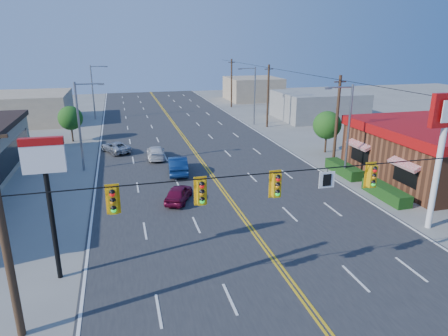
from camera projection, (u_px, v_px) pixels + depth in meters
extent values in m
plane|color=gray|center=(295.00, 289.00, 19.08)|extent=(160.00, 160.00, 0.00)
cube|color=#2D2D30|center=(206.00, 167.00, 37.49)|extent=(20.00, 120.00, 0.06)
cylinder|color=#47301E|center=(3.00, 234.00, 14.78)|extent=(0.32, 0.32, 9.00)
cylinder|color=black|center=(303.00, 170.00, 17.26)|extent=(24.00, 0.05, 0.05)
cube|color=white|center=(327.00, 180.00, 17.72)|extent=(0.75, 0.04, 0.75)
cube|color=#D89E0C|center=(113.00, 201.00, 15.48)|extent=(0.55, 0.34, 1.25)
cube|color=#D89E0C|center=(201.00, 192.00, 16.33)|extent=(0.55, 0.34, 1.25)
cube|color=#D89E0C|center=(276.00, 185.00, 17.14)|extent=(0.55, 0.34, 1.25)
cube|color=#D89E0C|center=(372.00, 176.00, 18.29)|extent=(0.55, 0.34, 1.25)
cube|color=#194214|center=(363.00, 180.00, 32.81)|extent=(1.20, 9.00, 0.90)
cylinder|color=white|center=(436.00, 175.00, 24.40)|extent=(0.36, 0.36, 7.00)
cube|color=#A50C0C|center=(448.00, 110.00, 23.18)|extent=(2.20, 0.36, 2.00)
cylinder|color=black|center=(53.00, 223.00, 19.16)|extent=(0.24, 0.24, 6.00)
cube|color=white|center=(44.00, 159.00, 18.19)|extent=(1.90, 0.30, 1.30)
cylinder|color=gray|center=(348.00, 133.00, 33.45)|extent=(0.20, 0.20, 8.00)
cylinder|color=gray|center=(341.00, 87.00, 32.03)|extent=(2.20, 0.12, 0.12)
cube|color=gray|center=(328.00, 88.00, 31.77)|extent=(0.50, 0.25, 0.15)
cylinder|color=gray|center=(255.00, 96.00, 55.55)|extent=(0.20, 0.20, 8.00)
cylinder|color=gray|center=(248.00, 68.00, 54.13)|extent=(2.20, 0.12, 0.12)
cube|color=gray|center=(240.00, 69.00, 53.87)|extent=(0.50, 0.25, 0.15)
cylinder|color=gray|center=(79.00, 128.00, 35.43)|extent=(0.20, 0.20, 8.00)
cylinder|color=gray|center=(88.00, 84.00, 34.55)|extent=(2.20, 0.12, 0.12)
cube|color=gray|center=(101.00, 84.00, 34.83)|extent=(0.50, 0.25, 0.15)
cylinder|color=gray|center=(93.00, 93.00, 59.37)|extent=(0.20, 0.20, 8.00)
cylinder|color=gray|center=(98.00, 66.00, 58.49)|extent=(2.20, 0.12, 0.12)
cube|color=gray|center=(106.00, 67.00, 58.77)|extent=(0.50, 0.25, 0.15)
cylinder|color=#47301E|center=(337.00, 121.00, 37.37)|extent=(0.28, 0.28, 8.40)
cylinder|color=#47301E|center=(268.00, 96.00, 53.94)|extent=(0.28, 0.28, 8.40)
cylinder|color=#47301E|center=(232.00, 83.00, 70.52)|extent=(0.28, 0.28, 8.40)
cylinder|color=#47301E|center=(326.00, 143.00, 42.33)|extent=(0.20, 0.20, 2.10)
sphere|color=#235B19|center=(327.00, 125.00, 41.75)|extent=(2.94, 2.94, 2.94)
cylinder|color=#47301E|center=(72.00, 133.00, 46.90)|extent=(0.20, 0.20, 2.00)
sphere|color=#235B19|center=(70.00, 118.00, 46.36)|extent=(2.80, 2.80, 2.80)
cube|color=gray|center=(318.00, 105.00, 60.69)|extent=(12.00, 10.00, 4.00)
cube|color=tan|center=(29.00, 108.00, 57.75)|extent=(11.00, 12.00, 4.20)
cube|color=tan|center=(253.00, 89.00, 80.16)|extent=(10.00, 10.00, 4.40)
imported|color=maroon|center=(179.00, 194.00, 29.29)|extent=(2.78, 3.87, 1.22)
imported|color=navy|center=(178.00, 165.00, 35.55)|extent=(2.03, 4.74, 1.52)
imported|color=silver|center=(156.00, 153.00, 40.06)|extent=(1.94, 4.32, 1.23)
imported|color=#B9BABE|center=(116.00, 148.00, 42.24)|extent=(3.47, 4.57, 1.15)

